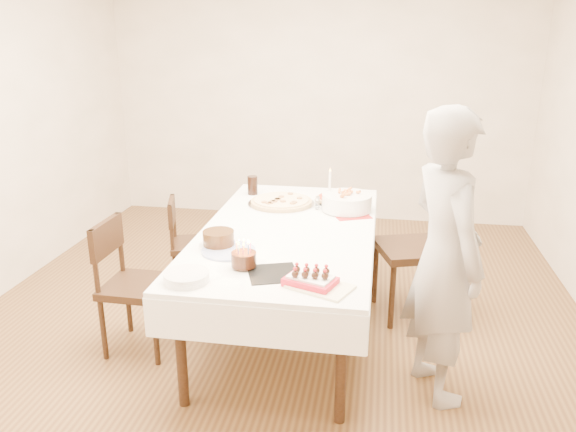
% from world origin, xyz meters
% --- Properties ---
extents(floor, '(5.00, 5.00, 0.00)m').
position_xyz_m(floor, '(0.00, 0.00, 0.00)').
color(floor, '#4F311B').
rests_on(floor, ground).
extents(wall_back, '(4.50, 0.04, 2.70)m').
position_xyz_m(wall_back, '(0.00, 2.50, 1.35)').
color(wall_back, '#EFDDC9').
rests_on(wall_back, floor).
extents(wall_front, '(4.50, 0.04, 2.70)m').
position_xyz_m(wall_front, '(0.00, -2.50, 1.35)').
color(wall_front, '#EFDDC9').
rests_on(wall_front, floor).
extents(dining_table, '(1.84, 2.41, 0.75)m').
position_xyz_m(dining_table, '(0.10, -0.08, 0.38)').
color(dining_table, white).
rests_on(dining_table, floor).
extents(chair_right_savory, '(0.66, 0.66, 1.02)m').
position_xyz_m(chair_right_savory, '(0.95, 0.30, 0.51)').
color(chair_right_savory, black).
rests_on(chair_right_savory, floor).
extents(chair_left_savory, '(0.50, 0.50, 0.78)m').
position_xyz_m(chair_left_savory, '(-0.74, 0.43, 0.39)').
color(chair_left_savory, black).
rests_on(chair_left_savory, floor).
extents(chair_left_dessert, '(0.46, 0.46, 0.89)m').
position_xyz_m(chair_left_dessert, '(-0.82, -0.48, 0.44)').
color(chair_left_dessert, black).
rests_on(chair_left_dessert, floor).
extents(person, '(0.61, 0.72, 1.67)m').
position_xyz_m(person, '(1.06, -0.63, 0.83)').
color(person, '#A59F9C').
rests_on(person, floor).
extents(pizza_white, '(0.54, 0.54, 0.04)m').
position_xyz_m(pizza_white, '(-0.04, 0.46, 0.77)').
color(pizza_white, beige).
rests_on(pizza_white, dining_table).
extents(pizza_pepperoni, '(0.39, 0.39, 0.04)m').
position_xyz_m(pizza_pepperoni, '(0.37, 0.61, 0.77)').
color(pizza_pepperoni, red).
rests_on(pizza_pepperoni, dining_table).
extents(red_placemat, '(0.33, 0.33, 0.01)m').
position_xyz_m(red_placemat, '(0.49, 0.30, 0.75)').
color(red_placemat, '#B21E1E').
rests_on(red_placemat, dining_table).
extents(pasta_bowl, '(0.42, 0.42, 0.12)m').
position_xyz_m(pasta_bowl, '(0.46, 0.39, 0.82)').
color(pasta_bowl, white).
rests_on(pasta_bowl, dining_table).
extents(taper_candle, '(0.07, 0.07, 0.30)m').
position_xyz_m(taper_candle, '(0.32, 0.47, 0.90)').
color(taper_candle, white).
rests_on(taper_candle, dining_table).
extents(shaker_pair, '(0.09, 0.09, 0.09)m').
position_xyz_m(shaker_pair, '(0.24, 0.39, 0.79)').
color(shaker_pair, white).
rests_on(shaker_pair, dining_table).
extents(cola_glass, '(0.10, 0.10, 0.15)m').
position_xyz_m(cola_glass, '(-0.32, 0.70, 0.83)').
color(cola_glass, black).
rests_on(cola_glass, dining_table).
extents(layer_cake, '(0.30, 0.30, 0.10)m').
position_xyz_m(layer_cake, '(-0.27, -0.46, 0.80)').
color(layer_cake, '#37200D').
rests_on(layer_cake, dining_table).
extents(cake_board, '(0.34, 0.34, 0.01)m').
position_xyz_m(cake_board, '(0.14, -0.81, 0.75)').
color(cake_board, black).
rests_on(cake_board, dining_table).
extents(birthday_cake, '(0.14, 0.14, 0.14)m').
position_xyz_m(birthday_cake, '(-0.04, -0.75, 0.83)').
color(birthday_cake, '#36190E').
rests_on(birthday_cake, dining_table).
extents(strawberry_box, '(0.30, 0.25, 0.07)m').
position_xyz_m(strawberry_box, '(0.36, -0.92, 0.78)').
color(strawberry_box, red).
rests_on(strawberry_box, dining_table).
extents(box_lid, '(0.37, 0.32, 0.03)m').
position_xyz_m(box_lid, '(0.41, -0.94, 0.75)').
color(box_lid, beige).
rests_on(box_lid, dining_table).
extents(plate_stack, '(0.29, 0.29, 0.05)m').
position_xyz_m(plate_stack, '(-0.30, -0.97, 0.78)').
color(plate_stack, white).
rests_on(plate_stack, dining_table).
extents(china_plate, '(0.42, 0.42, 0.01)m').
position_xyz_m(china_plate, '(-0.19, -0.53, 0.76)').
color(china_plate, white).
rests_on(china_plate, dining_table).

